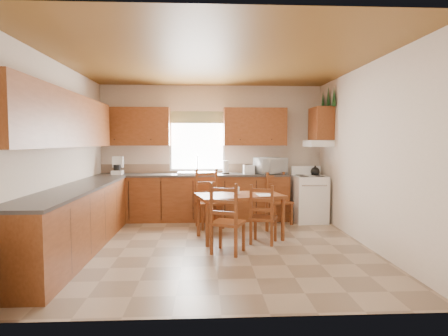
{
  "coord_description": "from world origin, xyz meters",
  "views": [
    {
      "loc": [
        -0.14,
        -5.45,
        1.55
      ],
      "look_at": [
        0.15,
        0.3,
        1.15
      ],
      "focal_mm": 30.0,
      "sensor_mm": 36.0,
      "label": 1
    }
  ],
  "objects_px": {
    "chair_far_left": "(210,199)",
    "chair_near_left": "(263,214)",
    "dining_table": "(240,216)",
    "chair_far_right": "(279,199)",
    "stove": "(309,199)",
    "microwave": "(270,166)",
    "chair_near_right": "(228,218)"
  },
  "relations": [
    {
      "from": "chair_far_left",
      "to": "chair_near_left",
      "type": "bearing_deg",
      "value": -71.14
    },
    {
      "from": "dining_table",
      "to": "chair_far_left",
      "type": "height_order",
      "value": "chair_far_left"
    },
    {
      "from": "chair_near_left",
      "to": "chair_far_right",
      "type": "height_order",
      "value": "chair_far_right"
    },
    {
      "from": "dining_table",
      "to": "chair_far_right",
      "type": "height_order",
      "value": "chair_far_right"
    },
    {
      "from": "chair_near_left",
      "to": "chair_far_left",
      "type": "relative_size",
      "value": 0.87
    },
    {
      "from": "stove",
      "to": "chair_far_left",
      "type": "relative_size",
      "value": 0.84
    },
    {
      "from": "microwave",
      "to": "dining_table",
      "type": "distance_m",
      "value": 1.78
    },
    {
      "from": "chair_far_left",
      "to": "microwave",
      "type": "bearing_deg",
      "value": 10.19
    },
    {
      "from": "dining_table",
      "to": "chair_near_left",
      "type": "height_order",
      "value": "chair_near_left"
    },
    {
      "from": "stove",
      "to": "chair_near_right",
      "type": "height_order",
      "value": "chair_near_right"
    },
    {
      "from": "dining_table",
      "to": "chair_near_right",
      "type": "xyz_separation_m",
      "value": [
        -0.24,
        -0.78,
        0.14
      ]
    },
    {
      "from": "chair_near_right",
      "to": "chair_far_left",
      "type": "xyz_separation_m",
      "value": [
        -0.24,
        1.57,
        0.03
      ]
    },
    {
      "from": "dining_table",
      "to": "chair_near_left",
      "type": "bearing_deg",
      "value": -53.14
    },
    {
      "from": "microwave",
      "to": "chair_near_left",
      "type": "bearing_deg",
      "value": -124.93
    },
    {
      "from": "microwave",
      "to": "chair_near_right",
      "type": "height_order",
      "value": "microwave"
    },
    {
      "from": "chair_near_left",
      "to": "chair_far_left",
      "type": "xyz_separation_m",
      "value": [
        -0.81,
        1.09,
        0.07
      ]
    },
    {
      "from": "dining_table",
      "to": "chair_far_left",
      "type": "bearing_deg",
      "value": 107.79
    },
    {
      "from": "microwave",
      "to": "chair_near_right",
      "type": "xyz_separation_m",
      "value": [
        -0.98,
        -2.23,
        -0.59
      ]
    },
    {
      "from": "stove",
      "to": "chair_far_right",
      "type": "relative_size",
      "value": 0.91
    },
    {
      "from": "microwave",
      "to": "chair_far_left",
      "type": "relative_size",
      "value": 0.51
    },
    {
      "from": "dining_table",
      "to": "chair_near_right",
      "type": "distance_m",
      "value": 0.82
    },
    {
      "from": "chair_far_left",
      "to": "chair_far_right",
      "type": "height_order",
      "value": "chair_far_left"
    },
    {
      "from": "chair_near_left",
      "to": "dining_table",
      "type": "bearing_deg",
      "value": -19.48
    },
    {
      "from": "chair_near_right",
      "to": "chair_far_right",
      "type": "height_order",
      "value": "chair_near_right"
    },
    {
      "from": "stove",
      "to": "dining_table",
      "type": "xyz_separation_m",
      "value": [
        -1.47,
        -1.19,
        -0.08
      ]
    },
    {
      "from": "stove",
      "to": "chair_near_right",
      "type": "xyz_separation_m",
      "value": [
        -1.71,
        -1.97,
        0.05
      ]
    },
    {
      "from": "microwave",
      "to": "dining_table",
      "type": "bearing_deg",
      "value": -139.0
    },
    {
      "from": "microwave",
      "to": "chair_far_right",
      "type": "xyz_separation_m",
      "value": [
        0.1,
        -0.41,
        -0.6
      ]
    },
    {
      "from": "stove",
      "to": "dining_table",
      "type": "relative_size",
      "value": 0.66
    },
    {
      "from": "chair_near_left",
      "to": "chair_far_right",
      "type": "distance_m",
      "value": 1.42
    },
    {
      "from": "stove",
      "to": "dining_table",
      "type": "distance_m",
      "value": 1.9
    },
    {
      "from": "chair_near_right",
      "to": "chair_far_right",
      "type": "relative_size",
      "value": 1.03
    }
  ]
}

